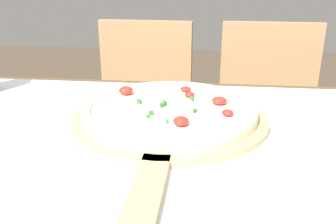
{
  "coord_description": "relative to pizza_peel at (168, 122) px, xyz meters",
  "views": [
    {
      "loc": [
        0.05,
        -0.55,
        1.03
      ],
      "look_at": [
        -0.02,
        0.1,
        0.78
      ],
      "focal_mm": 38.0,
      "sensor_mm": 36.0,
      "label": 1
    }
  ],
  "objects": [
    {
      "name": "towel_cloth",
      "position": [
        0.02,
        -0.11,
        -0.01
      ],
      "size": [
        1.23,
        0.81,
        0.0
      ],
      "color": "silver",
      "rests_on": "dining_table"
    },
    {
      "name": "chair_left",
      "position": [
        -0.19,
        0.67,
        -0.25
      ],
      "size": [
        0.43,
        0.43,
        0.88
      ],
      "rotation": [
        0.0,
        0.0,
        -0.08
      ],
      "color": "tan",
      "rests_on": "ground_plane"
    },
    {
      "name": "dining_table",
      "position": [
        0.02,
        -0.11,
        -0.12
      ],
      "size": [
        1.31,
        0.89,
        0.75
      ],
      "color": "brown",
      "rests_on": "ground_plane"
    },
    {
      "name": "pizza",
      "position": [
        0.0,
        0.02,
        0.02
      ],
      "size": [
        0.36,
        0.36,
        0.04
      ],
      "color": "beige",
      "rests_on": "pizza_peel"
    },
    {
      "name": "pizza_peel",
      "position": [
        0.0,
        0.0,
        0.0
      ],
      "size": [
        0.4,
        0.63,
        0.01
      ],
      "color": "tan",
      "rests_on": "towel_cloth"
    },
    {
      "name": "chair_right",
      "position": [
        0.31,
        0.67,
        -0.25
      ],
      "size": [
        0.42,
        0.42,
        0.88
      ],
      "rotation": [
        0.0,
        0.0,
        -0.04
      ],
      "color": "tan",
      "rests_on": "ground_plane"
    }
  ]
}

